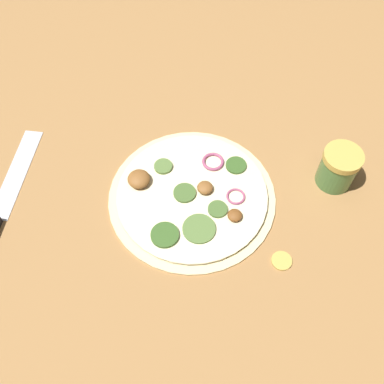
% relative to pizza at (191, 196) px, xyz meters
% --- Properties ---
extents(ground_plane, '(3.00, 3.00, 0.00)m').
position_rel_pizza_xyz_m(ground_plane, '(-0.00, 0.00, -0.01)').
color(ground_plane, '#9E703F').
extents(pizza, '(0.29, 0.29, 0.03)m').
position_rel_pizza_xyz_m(pizza, '(0.00, 0.00, 0.00)').
color(pizza, beige).
rests_on(pizza, ground_plane).
extents(spice_jar, '(0.07, 0.07, 0.07)m').
position_rel_pizza_xyz_m(spice_jar, '(-0.18, 0.18, 0.03)').
color(spice_jar, '#4C7F42').
rests_on(spice_jar, ground_plane).
extents(loose_cap, '(0.03, 0.03, 0.01)m').
position_rel_pizza_xyz_m(loose_cap, '(0.01, 0.19, -0.00)').
color(loose_cap, gold).
rests_on(loose_cap, ground_plane).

